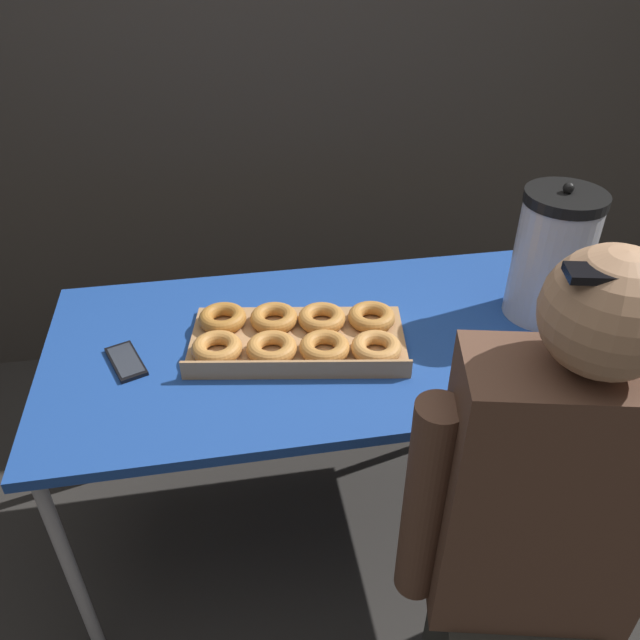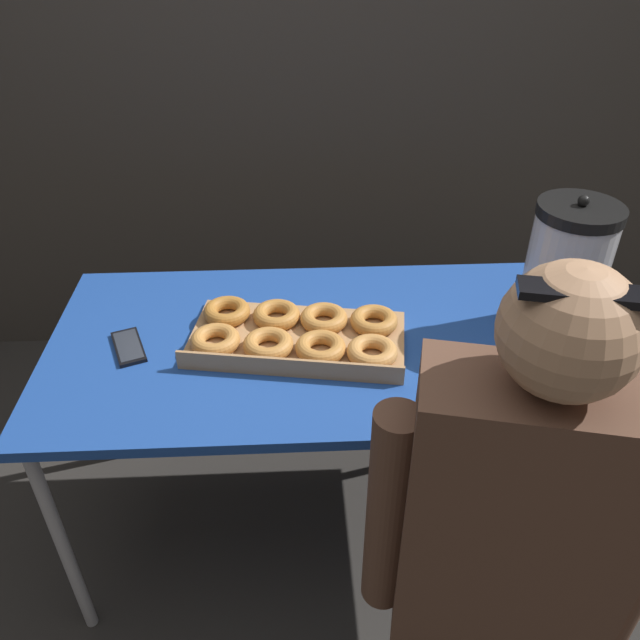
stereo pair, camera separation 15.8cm
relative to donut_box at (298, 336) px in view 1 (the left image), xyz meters
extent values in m
plane|color=#2D2B28|center=(0.09, 0.01, -0.75)|extent=(12.00, 12.00, 0.00)
cube|color=#1E479E|center=(0.09, 0.01, -0.04)|extent=(1.45, 0.73, 0.03)
cylinder|color=#ADADB2|center=(-0.59, -0.31, -0.40)|extent=(0.03, 0.03, 0.70)
cylinder|color=#ADADB2|center=(0.77, -0.31, -0.40)|extent=(0.03, 0.03, 0.70)
cylinder|color=#ADADB2|center=(-0.59, 0.33, -0.40)|extent=(0.03, 0.03, 0.70)
cylinder|color=#ADADB2|center=(0.77, 0.33, -0.40)|extent=(0.03, 0.03, 0.70)
cube|color=tan|center=(0.00, 0.00, -0.02)|extent=(0.59, 0.37, 0.02)
cube|color=tan|center=(-0.02, -0.13, 0.01)|extent=(0.54, 0.10, 0.04)
torus|color=#CC8A42|center=(-0.20, -0.03, 0.01)|extent=(0.18, 0.18, 0.04)
torus|color=#CB8942|center=(-0.07, -0.05, 0.01)|extent=(0.17, 0.17, 0.04)
torus|color=#C9863F|center=(0.06, -0.07, 0.01)|extent=(0.16, 0.16, 0.04)
torus|color=#D5934B|center=(0.18, -0.09, 0.01)|extent=(0.17, 0.17, 0.04)
torus|color=#BB7931|center=(-0.18, 0.10, 0.01)|extent=(0.18, 0.18, 0.04)
torus|color=#C38039|center=(-0.05, 0.08, 0.01)|extent=(0.15, 0.15, 0.04)
torus|color=#C8853E|center=(0.07, 0.05, 0.01)|extent=(0.17, 0.17, 0.04)
torus|color=#C5833B|center=(0.20, 0.04, 0.01)|extent=(0.16, 0.16, 0.04)
cylinder|color=silver|center=(0.67, 0.03, 0.14)|extent=(0.20, 0.20, 0.32)
cylinder|color=black|center=(0.67, 0.03, 0.31)|extent=(0.20, 0.20, 0.03)
sphere|color=black|center=(0.67, 0.03, 0.34)|extent=(0.03, 0.03, 0.03)
cylinder|color=black|center=(0.67, -0.07, 0.03)|extent=(0.02, 0.05, 0.02)
cube|color=black|center=(-0.43, -0.01, -0.02)|extent=(0.12, 0.16, 0.01)
cube|color=#2D333D|center=(-0.43, -0.01, -0.01)|extent=(0.10, 0.14, 0.00)
cube|color=brown|center=(0.37, -0.62, 0.04)|extent=(0.41, 0.25, 0.61)
sphere|color=tan|center=(0.37, -0.62, 0.44)|extent=(0.20, 0.20, 0.20)
cube|color=black|center=(0.36, -0.64, 0.52)|extent=(0.17, 0.08, 0.01)
cylinder|color=brown|center=(0.16, -0.57, 0.01)|extent=(0.08, 0.08, 0.49)
camera|label=1|loc=(-0.16, -1.27, 0.94)|focal=35.00mm
camera|label=2|loc=(0.00, -1.28, 0.94)|focal=35.00mm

